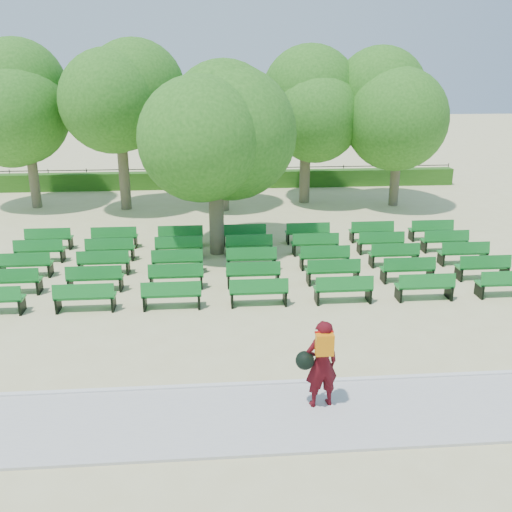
{
  "coord_description": "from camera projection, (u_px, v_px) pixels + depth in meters",
  "views": [
    {
      "loc": [
        -0.46,
        -16.58,
        6.37
      ],
      "look_at": [
        0.84,
        -1.0,
        1.1
      ],
      "focal_mm": 40.0,
      "sensor_mm": 36.0,
      "label": 1
    }
  ],
  "objects": [
    {
      "name": "person",
      "position": [
        320.0,
        363.0,
        10.83
      ],
      "size": [
        0.87,
        0.56,
        1.79
      ],
      "rotation": [
        0.0,
        0.0,
        3.33
      ],
      "color": "#440910",
      "rests_on": "ground"
    },
    {
      "name": "paving",
      "position": [
        240.0,
        419.0,
        10.73
      ],
      "size": [
        30.0,
        2.2,
        0.06
      ],
      "primitive_type": "cube",
      "color": "#B5B4B0",
      "rests_on": "ground"
    },
    {
      "name": "bench_array",
      "position": [
        251.0,
        267.0,
        18.57
      ],
      "size": [
        1.66,
        0.62,
        1.02
      ],
      "rotation": [
        0.0,
        0.0,
        -0.07
      ],
      "color": "#137024",
      "rests_on": "ground"
    },
    {
      "name": "hedge",
      "position": [
        218.0,
        180.0,
        30.81
      ],
      "size": [
        26.0,
        0.7,
        0.9
      ],
      "primitive_type": "cube",
      "color": "#275917",
      "rests_on": "ground"
    },
    {
      "name": "curb",
      "position": [
        237.0,
        385.0,
        11.81
      ],
      "size": [
        30.0,
        0.12,
        0.1
      ],
      "primitive_type": "cube",
      "color": "silver",
      "rests_on": "ground"
    },
    {
      "name": "ground",
      "position": [
        227.0,
        280.0,
        17.73
      ],
      "size": [
        120.0,
        120.0,
        0.0
      ],
      "primitive_type": "plane",
      "color": "#C6BE83"
    },
    {
      "name": "fence",
      "position": [
        218.0,
        186.0,
        31.33
      ],
      "size": [
        26.0,
        0.1,
        1.02
      ],
      "primitive_type": null,
      "color": "black",
      "rests_on": "ground"
    },
    {
      "name": "tree_line",
      "position": [
        219.0,
        205.0,
        27.17
      ],
      "size": [
        21.8,
        6.8,
        7.04
      ],
      "primitive_type": null,
      "color": "#2F6F1D",
      "rests_on": "ground"
    },
    {
      "name": "tree_among",
      "position": [
        214.0,
        132.0,
        18.9
      ],
      "size": [
        4.75,
        4.75,
        6.4
      ],
      "color": "brown",
      "rests_on": "ground"
    }
  ]
}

